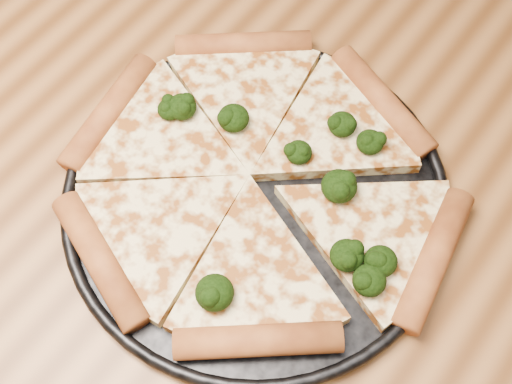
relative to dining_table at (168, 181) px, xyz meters
The scene contains 5 objects.
ground 0.66m from the dining_table, ahead, with size 4.00×4.00×0.00m, color brown.
dining_table is the anchor object (origin of this frame).
pizza_pan 0.15m from the dining_table, ahead, with size 0.33×0.33×0.02m.
pizza 0.15m from the dining_table, ahead, with size 0.35×0.33×0.02m.
broccoli_florets 0.19m from the dining_table, ahead, with size 0.25×0.21×0.02m.
Camera 1 is at (0.27, -0.21, 1.27)m, focal length 48.07 mm.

